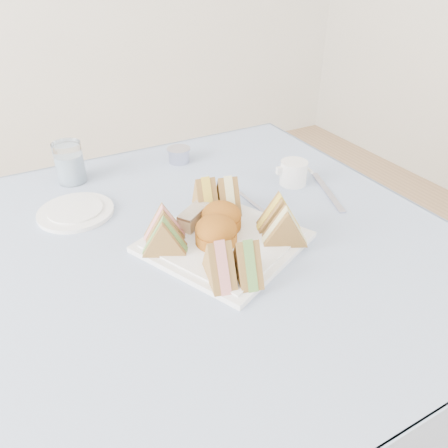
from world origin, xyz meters
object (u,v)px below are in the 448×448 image
table (206,359)px  creamer_jug (294,173)px  serving_plate (224,242)px  water_glass (69,163)px

table → creamer_jug: bearing=19.6°
serving_plate → water_glass: 0.49m
water_glass → serving_plate: bearing=-64.4°
serving_plate → creamer_jug: (0.28, 0.15, 0.02)m
table → creamer_jug: creamer_jug is taller
table → water_glass: size_ratio=8.55×
water_glass → creamer_jug: bearing=-29.9°
serving_plate → creamer_jug: creamer_jug is taller
table → serving_plate: size_ratio=3.25×
water_glass → table: bearing=-65.6°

